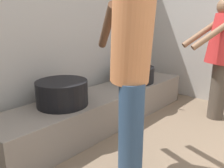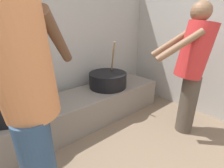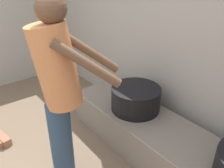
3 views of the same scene
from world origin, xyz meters
name	(u,v)px [view 3 (image 3 of 3)]	position (x,y,z in m)	size (l,w,h in m)	color
block_enclosure_rear	(168,50)	(0.00, 2.24, 0.97)	(5.10, 0.20, 1.94)	#ADA8A0
hearth_ledge	(177,155)	(0.65, 1.72, 0.20)	(2.77, 0.60, 0.41)	slate
cooking_pot_secondary	(136,98)	(0.03, 1.75, 0.54)	(0.53, 0.53, 0.26)	black
cook_in_orange_shirt	(59,87)	(0.05, 0.88, 0.96)	(0.66, 0.74, 1.67)	navy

